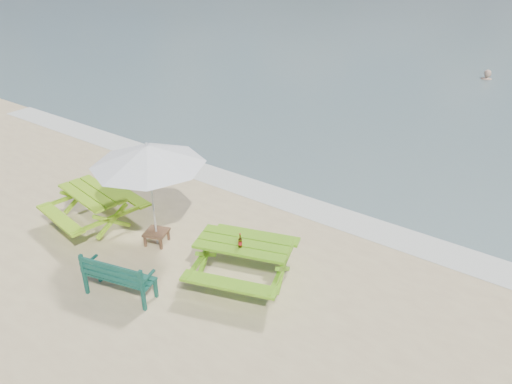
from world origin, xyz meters
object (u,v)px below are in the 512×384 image
Objects in this scene: picnic_table_left at (95,209)px; beer_bottle at (240,243)px; patio_umbrella at (148,155)px; side_table at (157,237)px; swimmer at (484,90)px; picnic_table_right at (244,261)px; park_bench at (121,284)px.

beer_bottle is (3.82, 0.19, 0.51)m from picnic_table_left.
patio_umbrella is at bearing 7.99° from picnic_table_left.
side_table is (1.63, 0.23, -0.23)m from picnic_table_left.
swimmer is (2.36, 17.12, -0.61)m from side_table.
beer_bottle is at bearing -1.06° from patio_umbrella.
park_bench is (-1.48, -1.63, -0.14)m from picnic_table_right.
beer_bottle is (0.04, -0.15, 0.51)m from picnic_table_right.
side_table is 0.20× the size of patio_umbrella.
beer_bottle is (1.52, 1.48, 0.65)m from park_bench.
picnic_table_right reaches higher than side_table.
picnic_table_right is at bearing 47.78° from park_bench.
swimmer is (2.36, 17.12, -2.44)m from patio_umbrella.
picnic_table_right is 0.53m from beer_bottle.
park_bench reaches higher than side_table.
patio_umbrella is at bearing -177.20° from picnic_table_right.
swimmer is (0.20, 17.01, -0.85)m from picnic_table_right.
picnic_table_left and park_bench have the same top height.
picnic_table_left reaches higher than swimmer.
side_table is at bearing -177.20° from picnic_table_right.
beer_bottle reaches higher than side_table.
patio_umbrella is 2.45m from beer_bottle.
side_table is 2.32m from beer_bottle.
swimmer is at bearing 84.84° from park_bench.
side_table is 1.83m from patio_umbrella.
beer_bottle is at bearing 44.34° from park_bench.
park_bench is at bearing -135.66° from beer_bottle.
picnic_table_left is 0.91× the size of picnic_table_right.
picnic_table_right is at bearing 5.04° from picnic_table_left.
beer_bottle reaches higher than swimmer.
picnic_table_right is 2.17m from side_table.
picnic_table_right is (3.78, 0.33, 0.01)m from picnic_table_left.
park_bench is 18.73m from swimmer.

